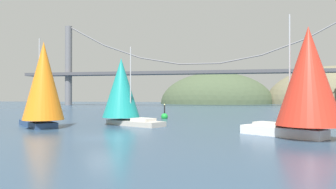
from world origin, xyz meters
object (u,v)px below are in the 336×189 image
(sailboat_teal_sail, at_px, (122,90))
(sailboat_blue_spinnaker, at_px, (48,88))
(channel_buoy, at_px, (165,116))
(sailboat_scarlet_sail, at_px, (307,79))
(sailboat_orange_sail, at_px, (43,84))

(sailboat_teal_sail, height_order, sailboat_blue_spinnaker, sailboat_blue_spinnaker)
(sailboat_teal_sail, relative_size, channel_buoy, 3.73)
(sailboat_blue_spinnaker, bearing_deg, channel_buoy, -28.32)
(sailboat_teal_sail, bearing_deg, sailboat_scarlet_sail, -27.34)
(sailboat_teal_sail, bearing_deg, sailboat_blue_spinnaker, 134.37)
(sailboat_orange_sail, height_order, channel_buoy, sailboat_orange_sail)
(sailboat_teal_sail, xyz_separation_m, channel_buoy, (3.20, 11.78, -4.03))
(sailboat_orange_sail, bearing_deg, sailboat_scarlet_sail, -8.62)
(sailboat_teal_sail, relative_size, sailboat_scarlet_sail, 0.90)
(sailboat_scarlet_sail, bearing_deg, sailboat_blue_spinnaker, 140.93)
(sailboat_blue_spinnaker, bearing_deg, sailboat_orange_sail, -59.30)
(sailboat_orange_sail, distance_m, sailboat_scarlet_sail, 27.59)
(sailboat_orange_sail, relative_size, sailboat_teal_sail, 1.06)
(sailboat_teal_sail, distance_m, channel_buoy, 12.86)
(sailboat_scarlet_sail, distance_m, channel_buoy, 28.14)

